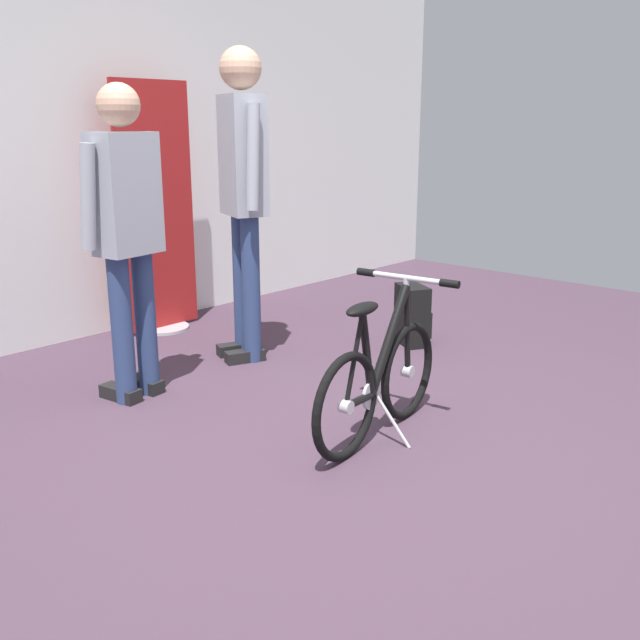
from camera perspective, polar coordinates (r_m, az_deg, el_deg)
The scene contains 7 objects.
ground_plane at distance 3.19m, azimuth 3.26°, elevation -10.98°, with size 8.15×8.15×0.00m, color #473342.
back_wall at distance 4.94m, azimuth -21.75°, elevation 16.20°, with size 8.15×0.10×3.15m, color white.
floor_banner_stand at distance 5.07m, azimuth -12.79°, elevation 7.56°, with size 0.60×0.36×1.69m.
folding_bike_foreground at distance 3.31m, azimuth 4.69°, elevation -4.63°, with size 1.03×0.53×0.74m.
visitor_near_wall at distance 3.76m, azimuth -15.07°, elevation 7.14°, with size 0.53×0.31×1.60m.
visitor_browsing at distance 4.31m, azimuth -6.11°, elevation 10.74°, with size 0.36×0.50×1.83m.
backpack_on_floor at distance 4.75m, azimuth 7.35°, elevation 0.36°, with size 0.26×0.30×0.39m.
Camera 1 is at (-2.23, -1.79, 1.42)m, focal length 40.39 mm.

